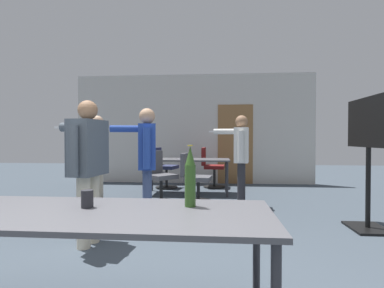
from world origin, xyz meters
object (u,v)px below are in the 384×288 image
object	(u,v)px
person_near_casual	(146,155)
tv_screen	(369,145)
office_chair_mid_tucked	(159,178)
drink_cup	(87,199)
person_left_plaid	(87,159)
office_chair_near_pushed	(211,168)
person_far_watching	(241,152)
office_chair_far_right	(164,169)
office_chair_far_left	(194,180)
person_center_tall	(97,151)
beer_bottle	(190,177)

from	to	relation	value
person_near_casual	tv_screen	bearing A→B (deg)	-100.95
office_chair_mid_tucked	drink_cup	size ratio (longest dim) A/B	8.51
person_left_plaid	office_chair_near_pushed	distance (m)	4.23
person_near_casual	drink_cup	size ratio (longest dim) A/B	14.31
drink_cup	office_chair_near_pushed	bearing A→B (deg)	82.83
office_chair_near_pushed	tv_screen	bearing A→B (deg)	37.43
person_near_casual	person_far_watching	bearing A→B (deg)	-59.47
tv_screen	person_near_casual	distance (m)	2.90
person_near_casual	office_chair_near_pushed	size ratio (longest dim) A/B	1.66
office_chair_mid_tucked	office_chair_near_pushed	xyz separation A→B (m)	(0.94, 1.74, 0.01)
person_left_plaid	office_chair_far_right	size ratio (longest dim) A/B	1.67
office_chair_far_left	person_center_tall	bearing A→B (deg)	-75.38
person_center_tall	office_chair_far_left	xyz separation A→B (m)	(1.75, 0.26, -0.53)
person_far_watching	beer_bottle	bearing A→B (deg)	177.67
person_far_watching	office_chair_far_left	bearing A→B (deg)	78.45
office_chair_mid_tucked	office_chair_near_pushed	distance (m)	1.98
office_chair_far_right	drink_cup	distance (m)	5.23
office_chair_mid_tucked	person_left_plaid	bearing A→B (deg)	32.79
office_chair_far_left	office_chair_near_pushed	xyz separation A→B (m)	(0.28, 1.68, 0.04)
person_left_plaid	drink_cup	distance (m)	1.50
person_near_casual	beer_bottle	distance (m)	2.19
person_center_tall	person_far_watching	bearing A→B (deg)	-92.45
office_chair_mid_tucked	beer_bottle	world-z (taller)	beer_bottle
tv_screen	person_center_tall	size ratio (longest dim) A/B	1.08
person_far_watching	drink_cup	world-z (taller)	person_far_watching
person_near_casual	office_chair_mid_tucked	xyz separation A→B (m)	(-0.13, 1.48, -0.51)
tv_screen	office_chair_far_right	world-z (taller)	tv_screen
person_far_watching	drink_cup	xyz separation A→B (m)	(-1.22, -3.39, -0.15)
office_chair_far_right	office_chair_near_pushed	distance (m)	1.14
office_chair_near_pushed	office_chair_far_right	bearing A→B (deg)	-77.94
office_chair_mid_tucked	office_chair_far_left	world-z (taller)	office_chair_mid_tucked
tv_screen	drink_cup	size ratio (longest dim) A/B	15.49
person_far_watching	office_chair_mid_tucked	distance (m)	1.58
person_left_plaid	beer_bottle	world-z (taller)	person_left_plaid
tv_screen	person_left_plaid	xyz separation A→B (m)	(-3.37, -0.84, -0.14)
person_near_casual	person_left_plaid	distance (m)	0.91
office_chair_mid_tucked	office_chair_near_pushed	size ratio (longest dim) A/B	0.99
office_chair_far_right	office_chair_far_left	distance (m)	1.75
person_left_plaid	office_chair_near_pushed	world-z (taller)	person_left_plaid
office_chair_far_right	person_near_casual	bearing A→B (deg)	20.23
office_chair_far_left	beer_bottle	distance (m)	3.63
tv_screen	office_chair_mid_tucked	world-z (taller)	tv_screen
office_chair_near_pushed	drink_cup	world-z (taller)	office_chair_near_pushed
office_chair_mid_tucked	beer_bottle	xyz separation A→B (m)	(0.91, -3.53, 0.48)
office_chair_near_pushed	beer_bottle	size ratio (longest dim) A/B	2.41
beer_bottle	office_chair_far_right	bearing A→B (deg)	102.13
person_far_watching	person_left_plaid	bearing A→B (deg)	145.53
person_center_tall	drink_cup	world-z (taller)	person_center_tall
office_chair_mid_tucked	office_chair_far_left	bearing A→B (deg)	136.53
tv_screen	office_chair_near_pushed	world-z (taller)	tv_screen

